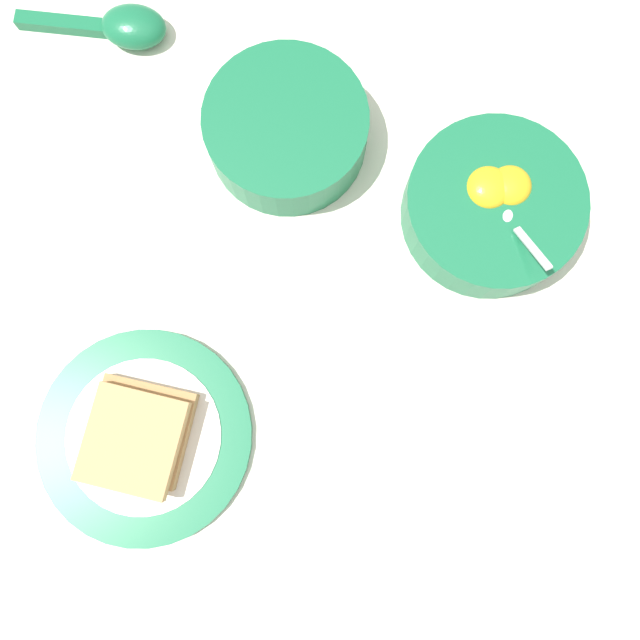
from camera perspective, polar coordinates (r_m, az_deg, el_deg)
ground_plane at (r=0.66m, az=-4.79°, el=5.50°), size 3.00×3.00×0.00m
egg_bowl at (r=0.67m, az=15.48°, el=9.96°), size 0.18×0.18×0.08m
toast_plate at (r=0.66m, az=-15.74°, el=-10.19°), size 0.21×0.21×0.01m
toast_sandwich at (r=0.64m, az=-16.42°, el=-10.11°), size 0.11×0.10×0.03m
soup_spoon at (r=0.78m, az=-17.70°, el=24.21°), size 0.07×0.17×0.03m
congee_bowl at (r=0.67m, az=-3.08°, el=17.05°), size 0.17×0.17×0.06m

